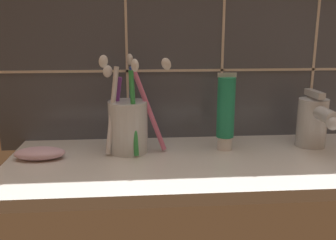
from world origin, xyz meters
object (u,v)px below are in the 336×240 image
(toothpaste_tube, at_px, (226,112))
(sink_faucet, at_px, (314,121))
(toothbrush_cup, at_px, (128,123))
(soap_bar, at_px, (40,153))

(toothpaste_tube, relative_size, sink_faucet, 1.24)
(toothbrush_cup, relative_size, sink_faucet, 1.56)
(toothpaste_tube, xyz_separation_m, soap_bar, (-0.34, -0.03, -0.06))
(toothpaste_tube, distance_m, soap_bar, 0.35)
(toothpaste_tube, height_order, soap_bar, toothpaste_tube)
(toothbrush_cup, height_order, sink_faucet, toothbrush_cup)
(toothpaste_tube, bearing_deg, sink_faucet, -0.05)
(sink_faucet, xyz_separation_m, soap_bar, (-0.51, -0.03, -0.04))
(toothbrush_cup, distance_m, toothpaste_tube, 0.18)
(toothbrush_cup, distance_m, sink_faucet, 0.36)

